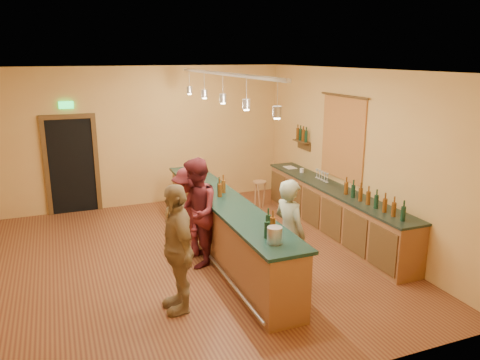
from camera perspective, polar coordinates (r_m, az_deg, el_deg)
name	(u,v)px	position (r m, az deg, el deg)	size (l,w,h in m)	color
floor	(191,260)	(8.23, -6.04, -9.70)	(7.00, 7.00, 0.00)	#5E291A
ceiling	(185,70)	(7.49, -6.72, 13.14)	(6.50, 7.00, 0.02)	silver
wall_back	(147,137)	(11.06, -11.23, 5.19)	(6.50, 0.02, 3.20)	tan
wall_front	(285,251)	(4.59, 5.53, -8.59)	(6.50, 0.02, 3.20)	tan
wall_right	(355,155)	(9.09, 13.81, 2.95)	(0.02, 7.00, 3.20)	tan
doorway	(72,163)	(10.95, -19.84, 1.96)	(1.15, 0.09, 2.48)	black
tapestry	(343,139)	(9.35, 12.40, 4.93)	(0.03, 1.40, 1.60)	maroon
bottle_shelf	(302,136)	(10.61, 7.58, 5.30)	(0.17, 0.55, 0.54)	#483115
back_counter	(334,210)	(9.37, 11.36, -3.62)	(0.60, 4.55, 1.27)	brown
tasting_bar	(224,223)	(8.17, -1.95, -5.22)	(0.73, 5.10, 1.38)	brown
pendant_track	(223,84)	(7.68, -2.11, 11.65)	(0.11, 4.60, 0.50)	silver
bartender	(290,233)	(7.11, 6.06, -6.46)	(0.61, 0.40, 1.68)	gray
customer_a	(196,213)	(7.77, -5.40, -3.98)	(0.89, 0.69, 1.82)	#59191E
customer_b	(177,248)	(6.44, -7.67, -8.25)	(1.06, 0.44, 1.81)	#997A51
customer_c	(190,212)	(8.16, -6.16, -3.91)	(1.03, 0.59, 1.59)	#59191E
bar_stool	(260,187)	(10.74, 2.41, -0.90)	(0.31, 0.31, 0.63)	#9C7746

